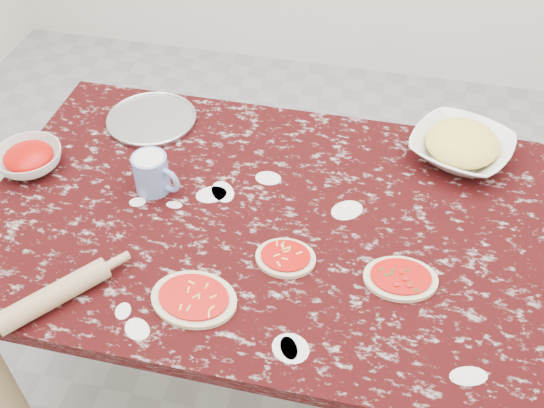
{
  "coord_description": "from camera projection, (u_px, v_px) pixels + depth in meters",
  "views": [
    {
      "loc": [
        0.26,
        -1.16,
        1.97
      ],
      "look_at": [
        0.0,
        0.0,
        0.8
      ],
      "focal_mm": 41.23,
      "sensor_mm": 36.0,
      "label": 1
    }
  ],
  "objects": [
    {
      "name": "pizza_mid",
      "position": [
        286.0,
        258.0,
        1.59
      ],
      "size": [
        0.16,
        0.13,
        0.02
      ],
      "color": "beige",
      "rests_on": "worktable"
    },
    {
      "name": "ground",
      "position": [
        272.0,
        364.0,
        2.23
      ],
      "size": [
        4.0,
        4.0,
        0.0
      ],
      "primitive_type": "plane",
      "color": "gray"
    },
    {
      "name": "pizza_tray",
      "position": [
        152.0,
        120.0,
        2.01
      ],
      "size": [
        0.33,
        0.33,
        0.01
      ],
      "primitive_type": "cylinder",
      "rotation": [
        0.0,
        0.0,
        -0.18
      ],
      "color": "#B2B2B7",
      "rests_on": "worktable"
    },
    {
      "name": "pizza_left",
      "position": [
        194.0,
        299.0,
        1.5
      ],
      "size": [
        0.22,
        0.18,
        0.02
      ],
      "color": "beige",
      "rests_on": "worktable"
    },
    {
      "name": "flour_mug",
      "position": [
        152.0,
        173.0,
        1.74
      ],
      "size": [
        0.14,
        0.1,
        0.11
      ],
      "color": "#6E83BD",
      "rests_on": "worktable"
    },
    {
      "name": "sauce_bowl",
      "position": [
        30.0,
        160.0,
        1.83
      ],
      "size": [
        0.22,
        0.22,
        0.06
      ],
      "primitive_type": "imported",
      "rotation": [
        0.0,
        0.0,
        -0.14
      ],
      "color": "white",
      "rests_on": "worktable"
    },
    {
      "name": "pizza_right",
      "position": [
        400.0,
        278.0,
        1.54
      ],
      "size": [
        0.2,
        0.16,
        0.02
      ],
      "color": "beige",
      "rests_on": "worktable"
    },
    {
      "name": "worktable",
      "position": [
        272.0,
        238.0,
        1.76
      ],
      "size": [
        1.6,
        1.0,
        0.75
      ],
      "color": "black",
      "rests_on": "ground"
    },
    {
      "name": "cheese_bowl",
      "position": [
        461.0,
        148.0,
        1.86
      ],
      "size": [
        0.37,
        0.37,
        0.07
      ],
      "primitive_type": "imported",
      "rotation": [
        0.0,
        0.0,
        -0.37
      ],
      "color": "white",
      "rests_on": "worktable"
    },
    {
      "name": "rolling_pin",
      "position": [
        54.0,
        296.0,
        1.48
      ],
      "size": [
        0.21,
        0.25,
        0.06
      ],
      "primitive_type": "cylinder",
      "rotation": [
        0.0,
        1.57,
        0.91
      ],
      "color": "tan",
      "rests_on": "worktable"
    }
  ]
}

